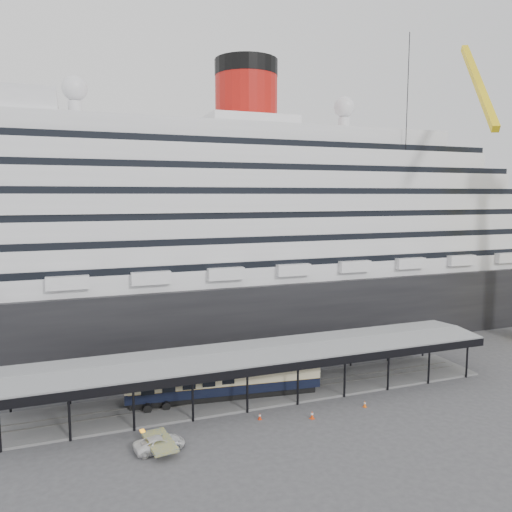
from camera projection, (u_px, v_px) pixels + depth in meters
The scene contains 8 objects.
ground at pixel (276, 412), 52.17m from camera, with size 200.00×200.00×0.00m, color #3D3D40.
cruise_ship at pixel (200, 221), 79.72m from camera, with size 130.00×30.00×43.90m.
platform_canopy at pixel (259, 374), 56.53m from camera, with size 56.00×9.18×5.30m.
port_truck at pixel (160, 443), 44.28m from camera, with size 2.08×4.52×1.26m, color silver.
pullman_carriage at pixel (225, 377), 55.08m from camera, with size 21.65×5.20×21.09m.
traffic_cone_left at pixel (260, 416), 50.35m from camera, with size 0.36×0.36×0.69m.
traffic_cone_mid at pixel (312, 415), 50.51m from camera, with size 0.54×0.54×0.84m.
traffic_cone_right at pixel (365, 404), 53.31m from camera, with size 0.45×0.45×0.72m.
Camera 1 is at (-19.38, -45.92, 22.54)m, focal length 35.00 mm.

